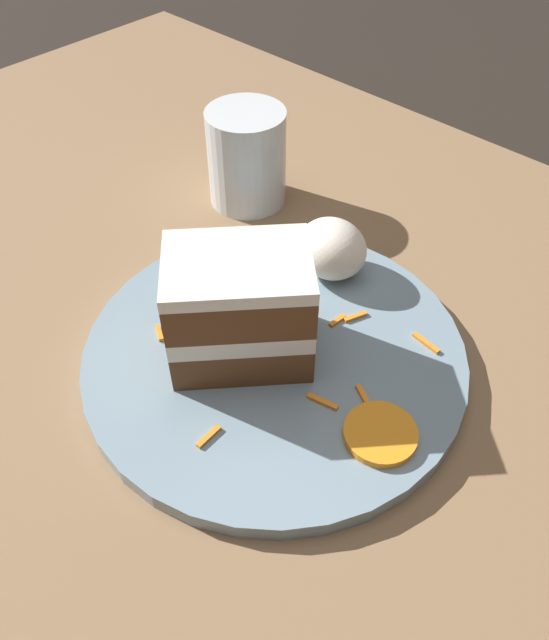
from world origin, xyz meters
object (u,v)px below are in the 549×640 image
object	(u,v)px
plate	(275,354)
cream_dollop	(332,249)
drinking_glass	(247,163)
orange_garnish	(380,434)
cake_slice	(240,308)

from	to	relation	value
plate	cream_dollop	bearing A→B (deg)	-75.31
plate	cream_dollop	xyz separation A→B (m)	(0.03, -0.10, 0.03)
plate	drinking_glass	size ratio (longest dim) A/B	3.10
orange_garnish	drinking_glass	xyz separation A→B (m)	(0.29, -0.15, 0.02)
cake_slice	drinking_glass	bearing A→B (deg)	-3.87
orange_garnish	cream_dollop	bearing A→B (deg)	-38.81
plate	drinking_glass	world-z (taller)	drinking_glass
cake_slice	cream_dollop	xyz separation A→B (m)	(0.01, -0.12, -0.02)
cake_slice	drinking_glass	world-z (taller)	cake_slice
plate	cake_slice	size ratio (longest dim) A/B	2.36
cream_dollop	orange_garnish	size ratio (longest dim) A/B	1.20
plate	drinking_glass	distance (m)	0.23
orange_garnish	drinking_glass	world-z (taller)	drinking_glass
cake_slice	drinking_glass	distance (m)	0.23
plate	cream_dollop	distance (m)	0.11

